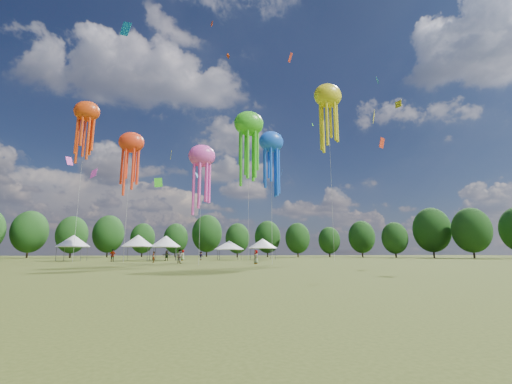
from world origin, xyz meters
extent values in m
plane|color=#384416|center=(0.00, 0.00, 0.00)|extent=(300.00, 300.00, 0.00)
imported|color=gray|center=(-2.24, 35.23, 0.90)|extent=(1.10, 1.10, 1.80)
imported|color=gray|center=(-2.02, 52.18, 0.92)|extent=(0.66, 0.95, 1.85)
imported|color=gray|center=(12.44, 57.57, 0.84)|extent=(0.93, 1.01, 1.67)
imported|color=gray|center=(1.29, 54.73, 0.78)|extent=(1.15, 0.92, 1.56)
imported|color=gray|center=(-12.65, 46.44, 0.95)|extent=(1.21, 0.90, 1.90)
imported|color=gray|center=(-4.79, 51.91, 0.89)|extent=(1.72, 0.93, 1.77)
imported|color=gray|center=(-5.94, 40.07, 0.77)|extent=(0.43, 0.60, 1.54)
imported|color=gray|center=(7.32, 32.59, 0.85)|extent=(0.77, 0.96, 1.71)
cylinder|color=#47474C|center=(-22.24, 51.08, 1.15)|extent=(0.08, 0.08, 2.30)
cylinder|color=#47474C|center=(-22.24, 54.80, 1.15)|extent=(0.08, 0.08, 2.30)
cylinder|color=#47474C|center=(-18.52, 51.08, 1.15)|extent=(0.08, 0.08, 2.30)
cylinder|color=#47474C|center=(-18.52, 54.80, 1.15)|extent=(0.08, 0.08, 2.30)
cube|color=white|center=(-20.38, 52.94, 2.35)|extent=(4.12, 4.12, 0.10)
cone|color=white|center=(-20.38, 52.94, 3.39)|extent=(5.36, 5.36, 1.97)
cylinder|color=#47474C|center=(-11.49, 49.21, 1.16)|extent=(0.08, 0.08, 2.33)
cylinder|color=#47474C|center=(-11.49, 52.96, 1.16)|extent=(0.08, 0.08, 2.33)
cylinder|color=#47474C|center=(-7.74, 49.21, 1.16)|extent=(0.08, 0.08, 2.33)
cylinder|color=#47474C|center=(-7.74, 52.96, 1.16)|extent=(0.08, 0.08, 2.33)
cube|color=white|center=(-9.61, 51.08, 2.38)|extent=(4.15, 4.15, 0.10)
cone|color=white|center=(-9.61, 51.08, 3.42)|extent=(5.40, 5.40, 1.99)
cylinder|color=#47474C|center=(-6.79, 49.25, 1.14)|extent=(0.08, 0.08, 2.27)
cylinder|color=#47474C|center=(-6.79, 52.85, 1.14)|extent=(0.08, 0.08, 2.27)
cylinder|color=#47474C|center=(-3.19, 49.25, 1.14)|extent=(0.08, 0.08, 2.27)
cylinder|color=#47474C|center=(-3.19, 52.85, 1.14)|extent=(0.08, 0.08, 2.27)
cube|color=white|center=(-4.99, 51.05, 2.32)|extent=(4.00, 4.00, 0.10)
cone|color=white|center=(-4.99, 51.05, 3.34)|extent=(5.20, 5.20, 1.95)
cylinder|color=#47474C|center=(4.55, 52.52, 0.94)|extent=(0.08, 0.08, 1.89)
cylinder|color=#47474C|center=(4.55, 56.55, 0.94)|extent=(0.08, 0.08, 1.89)
cylinder|color=#47474C|center=(8.58, 52.52, 0.94)|extent=(0.08, 0.08, 1.89)
cylinder|color=#47474C|center=(8.58, 56.55, 0.94)|extent=(0.08, 0.08, 1.89)
cube|color=white|center=(6.57, 54.54, 1.94)|extent=(4.43, 4.43, 0.10)
cone|color=white|center=(6.57, 54.54, 2.80)|extent=(5.76, 5.76, 1.62)
cylinder|color=#47474C|center=(11.04, 52.03, 1.06)|extent=(0.08, 0.08, 2.13)
cylinder|color=#47474C|center=(11.04, 55.99, 1.06)|extent=(0.08, 0.08, 2.13)
cylinder|color=#47474C|center=(15.00, 52.03, 1.06)|extent=(0.08, 0.08, 2.13)
cylinder|color=#47474C|center=(15.00, 55.99, 1.06)|extent=(0.08, 0.08, 2.13)
cube|color=white|center=(13.02, 54.01, 2.18)|extent=(4.35, 4.35, 0.10)
cone|color=white|center=(13.02, 54.01, 3.14)|extent=(5.66, 5.66, 1.82)
ellipsoid|color=#FF3A16|center=(-10.41, 42.95, 18.30)|extent=(3.85, 2.69, 3.27)
cylinder|color=beige|center=(-10.41, 42.95, 9.15)|extent=(0.03, 0.03, 18.30)
ellipsoid|color=#3ECA21|center=(9.07, 47.85, 24.88)|extent=(5.48, 3.84, 4.66)
cylinder|color=beige|center=(9.07, 47.85, 12.44)|extent=(0.03, 0.03, 24.88)
ellipsoid|color=blue|center=(8.68, 29.65, 15.28)|extent=(3.17, 2.22, 2.69)
cylinder|color=beige|center=(8.68, 29.65, 7.64)|extent=(0.03, 0.03, 15.28)
ellipsoid|color=#E9410E|center=(-17.70, 44.53, 23.47)|extent=(3.91, 2.73, 3.32)
cylinder|color=beige|center=(-17.70, 44.53, 11.74)|extent=(0.03, 0.03, 23.47)
ellipsoid|color=#FF4BBF|center=(0.02, 29.45, 12.84)|extent=(3.21, 2.25, 2.73)
cylinder|color=beige|center=(0.02, 29.45, 6.42)|extent=(0.03, 0.03, 12.84)
ellipsoid|color=yellow|center=(23.25, 44.09, 30.00)|extent=(5.28, 3.70, 4.49)
cylinder|color=beige|center=(23.25, 44.09, 15.00)|extent=(0.03, 0.03, 30.00)
cube|color=#E9410E|center=(4.37, 42.08, 34.46)|extent=(0.55, 0.73, 0.90)
cube|color=yellow|center=(-5.63, 65.80, 23.28)|extent=(0.39, 2.11, 2.42)
cube|color=#3ECA21|center=(25.93, 58.67, 30.20)|extent=(0.45, 0.60, 0.79)
cube|color=#1991D7|center=(-0.12, 45.36, 14.03)|extent=(0.87, 1.24, 1.23)
cube|color=yellow|center=(28.11, 30.72, 22.69)|extent=(0.73, 1.01, 1.20)
cube|color=#1991D7|center=(-12.51, 42.79, 37.63)|extent=(2.07, 1.42, 2.75)
cube|color=#FF4BBF|center=(-23.19, 72.01, 19.55)|extent=(1.52, 2.18, 2.66)
cube|color=#FF3A16|center=(17.45, 48.11, 39.53)|extent=(1.10, 2.02, 2.02)
cube|color=yellow|center=(32.77, 44.67, 26.93)|extent=(1.32, 1.43, 2.29)
cube|color=blue|center=(18.78, 59.84, 18.96)|extent=(0.56, 1.28, 1.47)
cube|color=#1991D7|center=(24.00, 29.23, 25.22)|extent=(0.52, 0.90, 1.01)
cube|color=#FF4BBF|center=(-26.33, 64.95, 20.42)|extent=(1.32, 1.23, 1.99)
cube|color=purple|center=(0.82, 46.63, 16.75)|extent=(1.08, 0.23, 1.39)
cube|color=#FF3A16|center=(25.88, 32.03, 17.08)|extent=(1.18, 0.91, 1.43)
cube|color=#E9410E|center=(1.79, 47.35, 44.11)|extent=(0.38, 0.86, 1.05)
cube|color=#3ECA21|center=(-7.17, 55.54, 14.64)|extent=(1.67, 0.51, 2.02)
cylinder|color=#38281C|center=(-40.68, 85.49, 1.71)|extent=(0.44, 0.44, 3.41)
ellipsoid|color=#1B4216|center=(-40.68, 85.49, 6.61)|extent=(8.53, 8.53, 10.66)
cylinder|color=#38281C|center=(-30.60, 85.02, 1.53)|extent=(0.44, 0.44, 3.07)
ellipsoid|color=#1B4216|center=(-30.60, 85.02, 5.94)|extent=(7.66, 7.66, 9.58)
cylinder|color=#38281C|center=(-23.51, 93.33, 1.72)|extent=(0.44, 0.44, 3.43)
ellipsoid|color=#1B4216|center=(-23.51, 93.33, 6.65)|extent=(8.58, 8.58, 10.73)
cylinder|color=#38281C|center=(-14.76, 98.96, 1.47)|extent=(0.44, 0.44, 2.95)
ellipsoid|color=#1B4216|center=(-14.76, 98.96, 5.71)|extent=(7.37, 7.37, 9.21)
cylinder|color=#38281C|center=(-4.70, 95.06, 1.45)|extent=(0.44, 0.44, 2.89)
ellipsoid|color=#1B4216|center=(-4.70, 95.06, 5.61)|extent=(7.23, 7.23, 9.04)
cylinder|color=#38281C|center=(4.91, 99.49, 1.92)|extent=(0.44, 0.44, 3.84)
ellipsoid|color=#1B4216|center=(4.91, 99.49, 7.44)|extent=(9.60, 9.60, 11.99)
cylinder|color=#38281C|center=(13.19, 88.44, 1.42)|extent=(0.44, 0.44, 2.84)
ellipsoid|color=#1B4216|center=(13.19, 88.44, 5.51)|extent=(7.11, 7.11, 8.89)
cylinder|color=#38281C|center=(22.93, 91.04, 1.58)|extent=(0.44, 0.44, 3.16)
ellipsoid|color=#1B4216|center=(22.93, 91.04, 6.13)|extent=(7.91, 7.91, 9.88)
cylinder|color=#38281C|center=(30.69, 85.29, 1.44)|extent=(0.44, 0.44, 2.88)
ellipsoid|color=#1B4216|center=(30.69, 85.29, 5.59)|extent=(7.21, 7.21, 9.01)
cylinder|color=#38281C|center=(41.52, 87.24, 1.31)|extent=(0.44, 0.44, 2.63)
ellipsoid|color=#1B4216|center=(41.52, 87.24, 5.09)|extent=(6.57, 6.57, 8.22)
cylinder|color=#38281C|center=(50.52, 83.73, 1.56)|extent=(0.44, 0.44, 3.13)
ellipsoid|color=#1B4216|center=(50.52, 83.73, 6.06)|extent=(7.81, 7.81, 9.77)
cylinder|color=#38281C|center=(53.64, 71.81, 1.36)|extent=(0.44, 0.44, 2.72)
ellipsoid|color=#1B4216|center=(53.64, 71.81, 5.27)|extent=(6.80, 6.80, 8.50)
cylinder|color=#38281C|center=(62.96, 68.92, 1.90)|extent=(0.44, 0.44, 3.81)
ellipsoid|color=#1B4216|center=(62.96, 68.92, 7.38)|extent=(9.52, 9.52, 11.90)
cylinder|color=#38281C|center=(66.57, 59.80, 1.76)|extent=(0.44, 0.44, 3.51)
ellipsoid|color=#1B4216|center=(66.57, 59.80, 6.80)|extent=(8.78, 8.78, 10.97)
camera|label=1|loc=(-1.39, -9.82, 1.42)|focal=23.47mm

